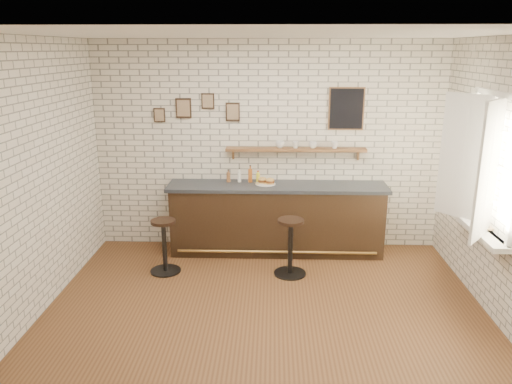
% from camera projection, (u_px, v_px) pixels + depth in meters
% --- Properties ---
extents(ground, '(5.00, 5.00, 0.00)m').
position_uv_depth(ground, '(265.00, 309.00, 5.70)').
color(ground, brown).
rests_on(ground, ground).
extents(bar_counter, '(3.10, 0.65, 1.01)m').
position_uv_depth(bar_counter, '(277.00, 218.00, 7.18)').
color(bar_counter, '#2F1F11').
rests_on(bar_counter, ground).
extents(sandwich_plate, '(0.28, 0.28, 0.01)m').
position_uv_depth(sandwich_plate, '(265.00, 184.00, 7.08)').
color(sandwich_plate, white).
rests_on(sandwich_plate, bar_counter).
extents(ciabatta_sandwich, '(0.24, 0.16, 0.08)m').
position_uv_depth(ciabatta_sandwich, '(266.00, 181.00, 7.06)').
color(ciabatta_sandwich, '#D9AB59').
rests_on(ciabatta_sandwich, sandwich_plate).
extents(potato_chips, '(0.25, 0.18, 0.00)m').
position_uv_depth(potato_chips, '(264.00, 183.00, 7.07)').
color(potato_chips, gold).
rests_on(potato_chips, sandwich_plate).
extents(bitters_bottle_brown, '(0.06, 0.06, 0.18)m').
position_uv_depth(bitters_bottle_brown, '(228.00, 177.00, 7.18)').
color(bitters_bottle_brown, brown).
rests_on(bitters_bottle_brown, bar_counter).
extents(bitters_bottle_white, '(0.05, 0.05, 0.21)m').
position_uv_depth(bitters_bottle_white, '(239.00, 176.00, 7.17)').
color(bitters_bottle_white, white).
rests_on(bitters_bottle_white, bar_counter).
extents(bitters_bottle_amber, '(0.06, 0.06, 0.25)m').
position_uv_depth(bitters_bottle_amber, '(250.00, 175.00, 7.16)').
color(bitters_bottle_amber, '#AC551B').
rests_on(bitters_bottle_amber, bar_counter).
extents(condiment_bottle_yellow, '(0.05, 0.05, 0.17)m').
position_uv_depth(condiment_bottle_yellow, '(258.00, 177.00, 7.17)').
color(condiment_bottle_yellow, yellow).
rests_on(condiment_bottle_yellow, bar_counter).
extents(bar_stool_left, '(0.42, 0.42, 0.73)m').
position_uv_depth(bar_stool_left, '(164.00, 244.00, 6.55)').
color(bar_stool_left, black).
rests_on(bar_stool_left, ground).
extents(bar_stool_right, '(0.42, 0.42, 0.76)m').
position_uv_depth(bar_stool_right, '(290.00, 245.00, 6.47)').
color(bar_stool_right, black).
rests_on(bar_stool_right, ground).
extents(wall_shelf, '(2.00, 0.18, 0.18)m').
position_uv_depth(wall_shelf, '(296.00, 150.00, 7.10)').
color(wall_shelf, brown).
rests_on(wall_shelf, ground).
extents(shelf_cup_a, '(0.13, 0.13, 0.10)m').
position_uv_depth(shelf_cup_a, '(280.00, 145.00, 7.09)').
color(shelf_cup_a, white).
rests_on(shelf_cup_a, wall_shelf).
extents(shelf_cup_b, '(0.14, 0.14, 0.09)m').
position_uv_depth(shelf_cup_b, '(296.00, 145.00, 7.08)').
color(shelf_cup_b, white).
rests_on(shelf_cup_b, wall_shelf).
extents(shelf_cup_c, '(0.13, 0.13, 0.09)m').
position_uv_depth(shelf_cup_c, '(313.00, 145.00, 7.07)').
color(shelf_cup_c, white).
rests_on(shelf_cup_c, wall_shelf).
extents(shelf_cup_d, '(0.12, 0.12, 0.09)m').
position_uv_depth(shelf_cup_d, '(335.00, 145.00, 7.06)').
color(shelf_cup_d, white).
rests_on(shelf_cup_d, wall_shelf).
extents(back_wall_decor, '(2.96, 0.02, 0.56)m').
position_uv_depth(back_wall_decor, '(284.00, 109.00, 7.02)').
color(back_wall_decor, black).
rests_on(back_wall_decor, ground).
extents(window_sill, '(0.20, 1.35, 0.06)m').
position_uv_depth(window_sill, '(477.00, 228.00, 5.66)').
color(window_sill, white).
rests_on(window_sill, ground).
extents(casement_window, '(0.40, 1.30, 1.56)m').
position_uv_depth(casement_window, '(481.00, 164.00, 5.45)').
color(casement_window, white).
rests_on(casement_window, ground).
extents(book_lower, '(0.20, 0.24, 0.02)m').
position_uv_depth(book_lower, '(479.00, 228.00, 5.56)').
color(book_lower, tan).
rests_on(book_lower, window_sill).
extents(book_upper, '(0.19, 0.25, 0.02)m').
position_uv_depth(book_upper, '(479.00, 226.00, 5.57)').
color(book_upper, tan).
rests_on(book_upper, book_lower).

